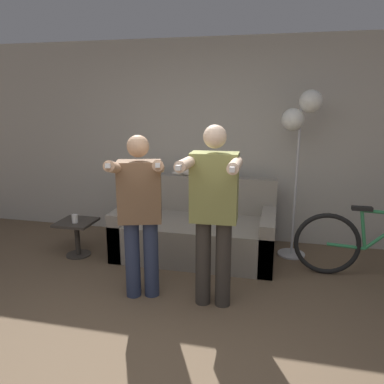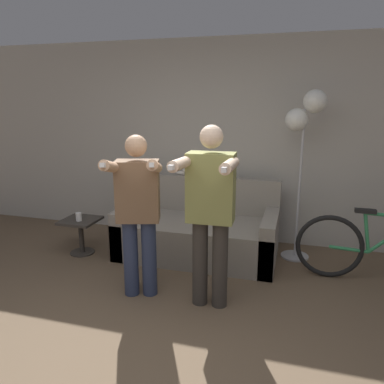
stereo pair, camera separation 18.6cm
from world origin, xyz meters
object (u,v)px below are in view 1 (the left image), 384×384
couch (196,232)px  cat (192,170)px  side_table (77,231)px  person_left (140,208)px  floor_lamp (301,123)px  cup (75,219)px  bicycle (377,247)px  person_right (214,207)px

couch → cat: (-0.14, 0.36, 0.69)m
side_table → couch: bearing=14.8°
person_left → floor_lamp: floor_lamp is taller
cup → bicycle: (3.34, 0.21, -0.12)m
person_right → cat: (-0.54, 1.47, 0.03)m
person_right → side_table: person_right is taller
person_right → bicycle: 1.91m
person_left → bicycle: size_ratio=0.92×
couch → floor_lamp: (1.14, 0.23, 1.30)m
couch → cup: (-1.37, -0.42, 0.20)m
person_right → side_table: (-1.79, 0.74, -0.63)m
floor_lamp → cup: (-2.51, -0.65, -1.10)m
bicycle → cup: bearing=-176.4°
person_right → side_table: bearing=155.0°
couch → cup: size_ratio=18.67×
person_right → bicycle: size_ratio=0.98×
couch → person_right: 1.35m
side_table → cup: size_ratio=4.36×
cat → side_table: (-1.25, -0.73, -0.66)m
person_right → floor_lamp: size_ratio=0.84×
couch → side_table: (-1.39, -0.37, 0.03)m
person_left → floor_lamp: (1.43, 1.34, 0.70)m
couch → cup: 1.45m
person_right → floor_lamp: bearing=58.6°
floor_lamp → side_table: bearing=-166.6°
cat → person_right: bearing=-69.9°
person_left → cat: (0.14, 1.47, 0.08)m
side_table → cup: (0.02, -0.05, 0.17)m
floor_lamp → cat: bearing=174.4°
person_left → person_right: person_right is taller
person_left → cat: size_ratio=3.46×
cat → floor_lamp: (1.29, -0.13, 0.62)m
person_left → bicycle: bearing=5.1°
couch → cup: bearing=-162.9°
cat → floor_lamp: bearing=-5.6°
couch → cat: size_ratio=4.17×
bicycle → couch: bearing=174.0°
floor_lamp → side_table: floor_lamp is taller
person_left → floor_lamp: size_ratio=0.79×
cup → side_table: bearing=109.5°
floor_lamp → bicycle: 1.54m
couch → cat: cat is taller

